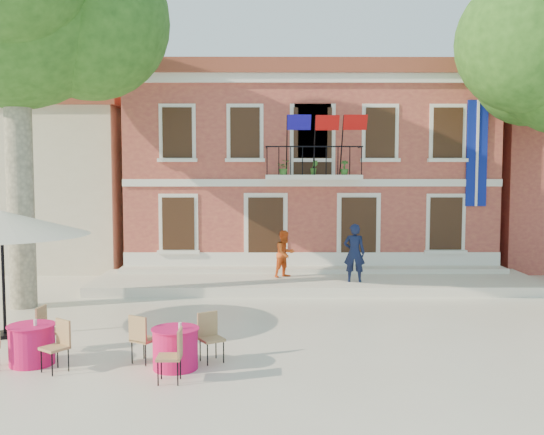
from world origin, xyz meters
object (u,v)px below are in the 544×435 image
(cafe_table_0, at_px, (32,342))
(pedestrian_navy, at_px, (354,253))
(plane_tree_west, at_px, (14,6))
(patio_umbrella, at_px, (1,224))
(cafe_table_1, at_px, (175,346))
(pedestrian_orange, at_px, (285,254))

(cafe_table_0, bearing_deg, pedestrian_navy, 44.38)
(plane_tree_west, distance_m, patio_umbrella, 6.26)
(cafe_table_1, bearing_deg, patio_umbrella, 151.83)
(patio_umbrella, height_order, pedestrian_navy, patio_umbrella)
(plane_tree_west, distance_m, cafe_table_1, 10.43)
(plane_tree_west, relative_size, pedestrian_orange, 7.22)
(pedestrian_orange, relative_size, cafe_table_0, 0.81)
(patio_umbrella, distance_m, cafe_table_1, 5.18)
(cafe_table_1, bearing_deg, plane_tree_west, 133.67)
(plane_tree_west, distance_m, pedestrian_orange, 10.44)
(pedestrian_navy, distance_m, cafe_table_1, 8.52)
(plane_tree_west, distance_m, pedestrian_navy, 11.73)
(cafe_table_0, xyz_separation_m, cafe_table_1, (2.79, -0.26, 0.00))
(pedestrian_orange, height_order, cafe_table_1, pedestrian_orange)
(plane_tree_west, bearing_deg, pedestrian_navy, 12.72)
(plane_tree_west, height_order, pedestrian_orange, plane_tree_west)
(pedestrian_navy, bearing_deg, cafe_table_0, 54.03)
(pedestrian_orange, relative_size, cafe_table_1, 0.80)
(pedestrian_orange, bearing_deg, patio_umbrella, -176.53)
(plane_tree_west, height_order, cafe_table_1, plane_tree_west)
(plane_tree_west, bearing_deg, patio_umbrella, -75.34)
(pedestrian_navy, bearing_deg, plane_tree_west, 22.37)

